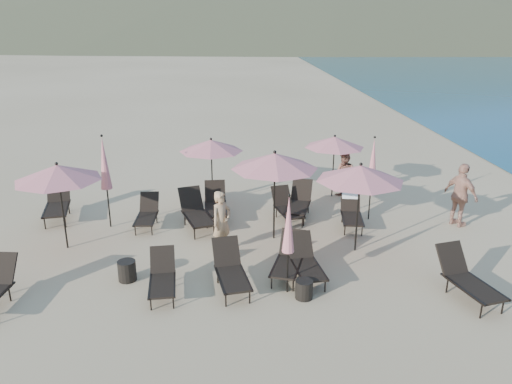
{
  "coord_description": "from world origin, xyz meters",
  "views": [
    {
      "loc": [
        -0.9,
        -9.81,
        5.72
      ],
      "look_at": [
        -0.22,
        3.5,
        1.1
      ],
      "focal_mm": 35.0,
      "sensor_mm": 36.0,
      "label": 1
    }
  ],
  "objects_px": {
    "lounger_3": "(306,261)",
    "lounger_6": "(57,203)",
    "lounger_1": "(162,276)",
    "umbrella_closed_0": "(289,225)",
    "lounger_2": "(231,270)",
    "umbrella_open_4": "(335,142)",
    "lounger_12": "(216,204)",
    "umbrella_closed_1": "(373,162)",
    "side_table_1": "(304,289)",
    "lounger_9": "(286,207)",
    "lounger_11": "(351,210)",
    "umbrella_closed_2": "(104,164)",
    "umbrella_open_2": "(360,173)",
    "beachgoer_a": "(222,222)",
    "lounger_10": "(299,202)",
    "umbrella_open_3": "(211,146)",
    "beachgoer_c": "(461,195)",
    "lounger_8": "(196,212)",
    "umbrella_open_0": "(58,173)",
    "lounger_5": "(467,278)",
    "umbrella_open_1": "(275,161)",
    "beachgoer_b": "(344,176)",
    "side_table_0": "(127,271)",
    "lounger_4": "(289,259)",
    "lounger_7": "(147,213)"
  },
  "relations": [
    {
      "from": "lounger_1",
      "to": "lounger_5",
      "type": "xyz_separation_m",
      "value": [
        6.59,
        -0.5,
        0.06
      ]
    },
    {
      "from": "lounger_10",
      "to": "lounger_11",
      "type": "distance_m",
      "value": 1.64
    },
    {
      "from": "lounger_8",
      "to": "lounger_3",
      "type": "bearing_deg",
      "value": -67.71
    },
    {
      "from": "lounger_9",
      "to": "beachgoer_a",
      "type": "distance_m",
      "value": 2.89
    },
    {
      "from": "umbrella_open_4",
      "to": "lounger_5",
      "type": "bearing_deg",
      "value": -76.27
    },
    {
      "from": "lounger_9",
      "to": "umbrella_closed_2",
      "type": "xyz_separation_m",
      "value": [
        -5.18,
        -0.31,
        1.5
      ]
    },
    {
      "from": "lounger_11",
      "to": "umbrella_closed_2",
      "type": "relative_size",
      "value": 0.59
    },
    {
      "from": "lounger_10",
      "to": "lounger_11",
      "type": "height_order",
      "value": "lounger_11"
    },
    {
      "from": "lounger_4",
      "to": "beachgoer_b",
      "type": "distance_m",
      "value": 5.76
    },
    {
      "from": "umbrella_open_4",
      "to": "side_table_1",
      "type": "bearing_deg",
      "value": -106.15
    },
    {
      "from": "umbrella_open_2",
      "to": "beachgoer_a",
      "type": "height_order",
      "value": "umbrella_open_2"
    },
    {
      "from": "lounger_1",
      "to": "beachgoer_a",
      "type": "relative_size",
      "value": 0.92
    },
    {
      "from": "lounger_6",
      "to": "beachgoer_a",
      "type": "relative_size",
      "value": 1.14
    },
    {
      "from": "lounger_1",
      "to": "lounger_6",
      "type": "xyz_separation_m",
      "value": [
        -3.73,
        4.6,
        0.08
      ]
    },
    {
      "from": "lounger_9",
      "to": "umbrella_closed_0",
      "type": "height_order",
      "value": "umbrella_closed_0"
    },
    {
      "from": "umbrella_open_1",
      "to": "beachgoer_b",
      "type": "relative_size",
      "value": 1.56
    },
    {
      "from": "lounger_11",
      "to": "umbrella_closed_0",
      "type": "bearing_deg",
      "value": -113.76
    },
    {
      "from": "lounger_3",
      "to": "lounger_8",
      "type": "xyz_separation_m",
      "value": [
        -2.73,
        3.13,
        0.06
      ]
    },
    {
      "from": "umbrella_open_4",
      "to": "beachgoer_c",
      "type": "height_order",
      "value": "umbrella_open_4"
    },
    {
      "from": "lounger_1",
      "to": "lounger_5",
      "type": "bearing_deg",
      "value": -9.89
    },
    {
      "from": "lounger_6",
      "to": "umbrella_closed_1",
      "type": "xyz_separation_m",
      "value": [
        9.4,
        -0.58,
        1.31
      ]
    },
    {
      "from": "umbrella_open_0",
      "to": "beachgoer_c",
      "type": "relative_size",
      "value": 1.25
    },
    {
      "from": "lounger_2",
      "to": "umbrella_open_4",
      "type": "distance_m",
      "value": 7.06
    },
    {
      "from": "lounger_9",
      "to": "umbrella_closed_1",
      "type": "relative_size",
      "value": 0.63
    },
    {
      "from": "lounger_1",
      "to": "umbrella_closed_0",
      "type": "height_order",
      "value": "umbrella_closed_0"
    },
    {
      "from": "lounger_6",
      "to": "lounger_9",
      "type": "distance_m",
      "value": 6.93
    },
    {
      "from": "lounger_1",
      "to": "lounger_12",
      "type": "bearing_deg",
      "value": 70.92
    },
    {
      "from": "umbrella_closed_2",
      "to": "lounger_11",
      "type": "bearing_deg",
      "value": -1.59
    },
    {
      "from": "umbrella_open_0",
      "to": "umbrella_open_2",
      "type": "distance_m",
      "value": 7.59
    },
    {
      "from": "lounger_10",
      "to": "umbrella_closed_1",
      "type": "height_order",
      "value": "umbrella_closed_1"
    },
    {
      "from": "lounger_3",
      "to": "lounger_4",
      "type": "bearing_deg",
      "value": 151.12
    },
    {
      "from": "lounger_6",
      "to": "lounger_10",
      "type": "distance_m",
      "value": 7.33
    },
    {
      "from": "side_table_0",
      "to": "beachgoer_a",
      "type": "xyz_separation_m",
      "value": [
        2.17,
        1.4,
        0.58
      ]
    },
    {
      "from": "lounger_3",
      "to": "lounger_6",
      "type": "distance_m",
      "value": 8.07
    },
    {
      "from": "umbrella_closed_1",
      "to": "side_table_1",
      "type": "height_order",
      "value": "umbrella_closed_1"
    },
    {
      "from": "lounger_9",
      "to": "side_table_1",
      "type": "bearing_deg",
      "value": -105.03
    },
    {
      "from": "umbrella_open_1",
      "to": "side_table_0",
      "type": "xyz_separation_m",
      "value": [
        -3.58,
        -2.18,
        -1.97
      ]
    },
    {
      "from": "lounger_12",
      "to": "lounger_2",
      "type": "bearing_deg",
      "value": -86.46
    },
    {
      "from": "lounger_2",
      "to": "beachgoer_c",
      "type": "height_order",
      "value": "beachgoer_c"
    },
    {
      "from": "lounger_12",
      "to": "side_table_0",
      "type": "distance_m",
      "value": 4.24
    },
    {
      "from": "lounger_2",
      "to": "beachgoer_c",
      "type": "xyz_separation_m",
      "value": [
        6.64,
        3.25,
        0.5
      ]
    },
    {
      "from": "beachgoer_c",
      "to": "lounger_8",
      "type": "bearing_deg",
      "value": 60.41
    },
    {
      "from": "lounger_1",
      "to": "umbrella_open_0",
      "type": "bearing_deg",
      "value": 133.59
    },
    {
      "from": "umbrella_open_3",
      "to": "lounger_6",
      "type": "bearing_deg",
      "value": -166.97
    },
    {
      "from": "lounger_10",
      "to": "umbrella_open_2",
      "type": "bearing_deg",
      "value": -49.33
    },
    {
      "from": "side_table_0",
      "to": "lounger_3",
      "type": "bearing_deg",
      "value": -1.07
    },
    {
      "from": "lounger_4",
      "to": "lounger_5",
      "type": "distance_m",
      "value": 3.91
    },
    {
      "from": "umbrella_open_2",
      "to": "beachgoer_a",
      "type": "relative_size",
      "value": 1.45
    },
    {
      "from": "umbrella_closed_1",
      "to": "lounger_7",
      "type": "bearing_deg",
      "value": -178.42
    },
    {
      "from": "lounger_12",
      "to": "umbrella_closed_1",
      "type": "xyz_separation_m",
      "value": [
        4.62,
        -0.35,
        1.33
      ]
    }
  ]
}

